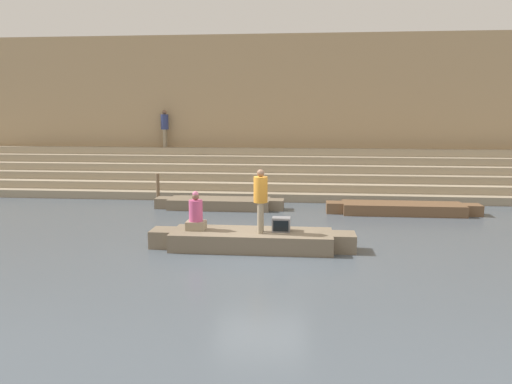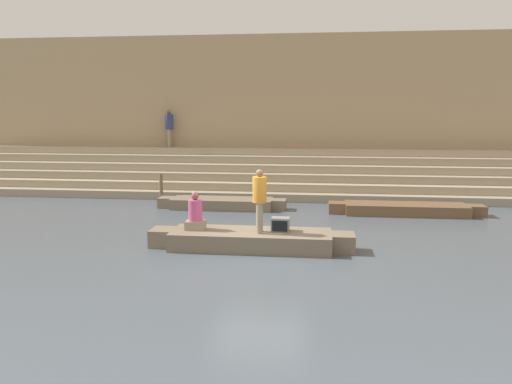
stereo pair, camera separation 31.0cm
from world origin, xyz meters
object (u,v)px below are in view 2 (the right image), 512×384
Objects in this scene: person_rowing at (195,214)px; moored_boat_distant at (222,203)px; tv_set at (280,224)px; rowboat_main at (251,239)px; mooring_post at (161,188)px; person_standing at (260,197)px; person_on_steps at (169,126)px; moored_boat_shore at (405,209)px.

person_rowing is 5.54m from moored_boat_distant.
rowboat_main is at bearing -170.09° from tv_set.
person_rowing is at bearing -64.70° from mooring_post.
moored_boat_distant is (-2.65, 5.41, -0.46)m from tv_set.
mooring_post is (-4.75, 6.37, -0.85)m from person_standing.
person_standing reaches higher than moored_boat_distant.
person_rowing is 11.07m from person_on_steps.
person_standing is at bearing -65.42° from moored_boat_distant.
person_standing is 1.91m from person_rowing.
person_standing reaches higher than rowboat_main.
moored_boat_shore is 11.83m from person_on_steps.
person_rowing is 0.20× the size of moored_boat_shore.
person_standing is 1.37× the size of mooring_post.
rowboat_main is 1.01× the size of moored_boat_shore.
rowboat_main is 5.19× the size of person_rowing.
rowboat_main is 1.13× the size of moored_boat_distant.
person_rowing is 8.41m from moored_boat_shore.
tv_set reaches higher than moored_boat_shore.
person_standing reaches higher than person_rowing.
person_standing is 7.26m from moored_boat_shore.
person_on_steps is (-3.71, 10.21, 2.13)m from person_rowing.
person_rowing reaches higher than moored_boat_shore.
mooring_post is 4.73m from person_on_steps.
moored_boat_shore is (4.24, 5.08, -0.46)m from tv_set.
tv_set is at bearing -59.75° from moored_boat_distant.
rowboat_main reaches higher than moored_boat_distant.
person_rowing is at bearing -176.67° from tv_set.
moored_boat_distant is (-2.10, 5.64, -1.26)m from person_standing.
rowboat_main is 3.26× the size of person_standing.
person_standing is 6.15m from moored_boat_distant.
person_on_steps is at bearing 116.18° from rowboat_main.
person_rowing is (-1.56, 0.04, 0.65)m from rowboat_main.
person_rowing is 6.88m from mooring_post.
person_rowing is 2.20× the size of tv_set.
person_standing is 7.99m from mooring_post.
person_on_steps is at bearing 110.54° from person_rowing.
mooring_post reaches higher than moored_boat_distant.
person_standing reaches higher than moored_boat_shore.
person_standing is at bearing -137.46° from moored_boat_shore.
person_standing is at bearing -155.77° from tv_set.
mooring_post is at bearing 115.86° from person_rowing.
person_rowing is at bearing -82.86° from moored_boat_distant.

